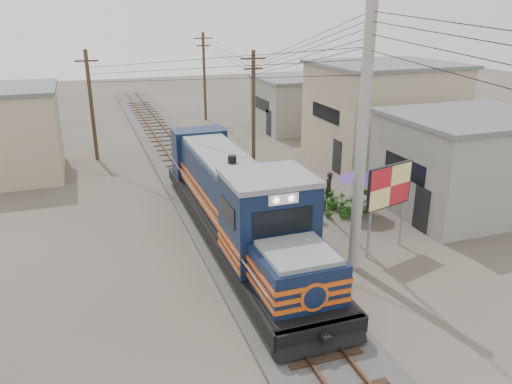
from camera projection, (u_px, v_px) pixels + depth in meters
name	position (u px, v px, depth m)	size (l,w,h in m)	color
ground	(262.00, 276.00, 18.41)	(120.00, 120.00, 0.00)	#473F35
ballast	(200.00, 188.00, 27.25)	(3.60, 70.00, 0.16)	#595651
track	(200.00, 185.00, 27.19)	(1.15, 70.00, 0.12)	#51331E
locomotive	(237.00, 204.00, 20.53)	(2.94, 16.00, 3.96)	black
utility_pole_main	(362.00, 139.00, 17.34)	(0.40, 0.40, 10.00)	#9E9B93
wooden_pole_mid	(253.00, 105.00, 30.96)	(1.60, 0.24, 7.00)	#4C3826
wooden_pole_far	(204.00, 75.00, 43.38)	(1.60, 0.24, 7.50)	#4C3826
wooden_pole_left	(91.00, 103.00, 31.56)	(1.60, 0.24, 7.00)	#4C3826
power_lines	(198.00, 48.00, 23.31)	(9.65, 19.00, 3.30)	black
shophouse_front	(467.00, 163.00, 23.84)	(7.35, 6.30, 4.70)	gray
shophouse_mid	(382.00, 112.00, 31.87)	(8.40, 7.35, 6.20)	tan
shophouse_back	(297.00, 103.00, 40.61)	(6.30, 6.30, 4.20)	gray
shophouse_left	(3.00, 133.00, 28.60)	(6.30, 6.30, 5.20)	tan
billboard	(389.00, 188.00, 19.37)	(2.32, 0.77, 3.67)	#99999E
market_umbrella	(361.00, 174.00, 23.16)	(2.54, 2.54, 2.34)	black
vendor	(328.00, 187.00, 25.17)	(0.59, 0.39, 1.63)	black
plant_nursery	(329.00, 203.00, 24.06)	(3.29, 3.20, 1.09)	#2A5D1A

